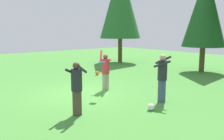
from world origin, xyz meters
TOP-DOWN VIEW (x-y plane):
  - ground_plane at (0.00, 0.00)m, footprint 40.00×40.00m
  - person_thrower at (0.18, 1.03)m, footprint 0.67×0.67m
  - person_catcher at (2.19, -1.64)m, footprint 0.71×0.73m
  - person_bystander at (2.93, 1.52)m, footprint 0.76×0.73m
  - frisbee at (0.99, 0.22)m, footprint 0.30×0.30m
  - ball_white at (3.32, 0.49)m, footprint 0.23×0.23m
  - ball_orange at (-3.03, 2.90)m, footprint 0.23×0.23m
  - tree_far_left at (-6.42, 7.64)m, footprint 3.22×3.22m
  - tree_center at (0.24, 8.68)m, footprint 2.61×2.61m

SIDE VIEW (x-z plane):
  - ground_plane at x=0.00m, z-range 0.00..0.00m
  - ball_orange at x=-3.03m, z-range 0.00..0.23m
  - ball_white at x=3.32m, z-range 0.00..0.23m
  - person_thrower at x=0.18m, z-range 0.07..1.83m
  - person_catcher at x=2.19m, z-range 0.16..1.84m
  - person_bystander at x=2.93m, z-range 0.17..1.94m
  - frisbee at x=0.99m, z-range 1.36..1.42m
  - tree_center at x=0.24m, z-range 0.77..7.02m
  - tree_far_left at x=-6.42m, z-range 0.96..8.67m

